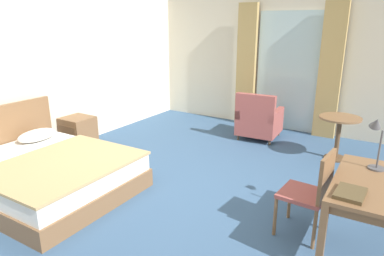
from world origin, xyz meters
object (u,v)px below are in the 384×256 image
desk_chair (312,190)px  round_cafe_table (339,128)px  armchair_by_window (259,121)px  writing_desk (365,190)px  desk_lamp (376,135)px  bed (44,172)px  closed_book (350,193)px  nightstand (79,133)px

desk_chair → round_cafe_table: size_ratio=1.32×
desk_chair → armchair_by_window: size_ratio=1.04×
writing_desk → armchair_by_window: (-2.07, 2.61, -0.28)m
desk_lamp → armchair_by_window: size_ratio=0.57×
bed → round_cafe_table: 4.35m
desk_lamp → closed_book: (-0.08, -0.81, -0.30)m
round_cafe_table → armchair_by_window: bearing=168.8°
nightstand → closed_book: (4.40, -0.85, 0.47)m
nightstand → writing_desk: size_ratio=0.45×
desk_chair → desk_lamp: (0.46, 0.45, 0.53)m
writing_desk → desk_chair: 0.48m
desk_chair → closed_book: (0.38, -0.36, 0.23)m
desk_lamp → round_cafe_table: desk_lamp is taller
round_cafe_table → closed_book: bearing=-78.6°
closed_book → desk_lamp: bearing=86.5°
desk_chair → armchair_by_window: bearing=121.4°
desk_chair → round_cafe_table: bearing=94.1°
round_cafe_table → desk_chair: bearing=-85.9°
nightstand → desk_chair: size_ratio=0.60×
desk_lamp → round_cafe_table: bearing=108.3°
nightstand → armchair_by_window: (2.42, 2.14, 0.07)m
closed_book → round_cafe_table: (-0.55, 2.70, -0.23)m
desk_lamp → closed_book: 0.87m
writing_desk → bed: bearing=-166.9°
round_cafe_table → bed: bearing=-133.3°
desk_lamp → armchair_by_window: 3.08m
writing_desk → closed_book: 0.41m
desk_lamp → bed: bearing=-160.6°
desk_lamp → nightstand: bearing=179.5°
bed → armchair_by_window: bearing=65.9°
armchair_by_window → writing_desk: bearing=-51.6°
closed_book → armchair_by_window: (-1.98, 2.99, -0.40)m
nightstand → armchair_by_window: size_ratio=0.62×
nightstand → desk_lamp: 4.55m
desk_chair → round_cafe_table: 2.35m
bed → round_cafe_table: size_ratio=3.04×
nightstand → armchair_by_window: armchair_by_window is taller
bed → closed_book: (3.53, 0.46, 0.49)m
closed_book → round_cafe_table: closed_book is taller
nightstand → desk_chair: 4.06m
nightstand → armchair_by_window: 3.23m
desk_chair → closed_book: bearing=-43.6°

